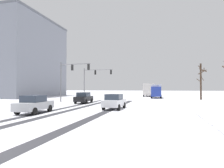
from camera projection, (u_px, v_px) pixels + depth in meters
The scene contains 13 objects.
wheel_track_left_lane at pixel (74, 109), 20.53m from camera, with size 0.82×29.69×0.01m, color #38383D.
wheel_track_right_lane at pixel (109, 110), 19.59m from camera, with size 0.85×29.69×0.01m, color #38383D.
wheel_track_center at pixel (61, 109), 20.92m from camera, with size 0.76×29.69×0.01m, color #38383D.
sidewalk_kerb_right at pixel (222, 115), 15.83m from camera, with size 4.00×29.69×0.12m, color white.
traffic_signal_near_left at pixel (71, 73), 30.97m from camera, with size 5.31×0.58×6.50m.
traffic_signal_far_left at pixel (94, 77), 40.70m from camera, with size 6.32×0.41×6.50m.
car_black_lead at pixel (84, 98), 28.69m from camera, with size 1.98×4.17×1.62m.
car_white_second at pixel (114, 101), 20.90m from camera, with size 1.97×4.17×1.62m.
car_silver_third at pixel (34, 104), 17.49m from camera, with size 2.00×4.19×1.62m.
bus_oncoming at pixel (149, 89), 52.78m from camera, with size 2.79×11.03×3.38m.
box_truck_delivery at pixel (156, 91), 43.80m from camera, with size 2.40×7.44×3.02m.
bare_tree_sidewalk_far at pixel (201, 80), 36.78m from camera, with size 1.91×2.19×6.97m.
office_building_far_left_block at pixel (5, 59), 52.09m from camera, with size 25.95×21.54×20.29m.
Camera 1 is at (6.14, -5.47, 2.31)m, focal length 30.79 mm.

